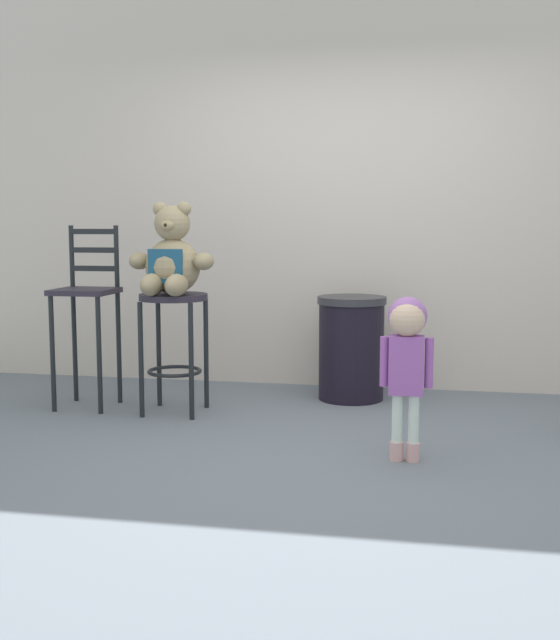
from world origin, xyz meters
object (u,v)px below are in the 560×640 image
at_px(teddy_bear, 171,260).
at_px(bar_chair_empty, 87,304).
at_px(bar_stool_with_teddy, 174,326).
at_px(child_walking, 407,343).
at_px(trash_bin, 351,348).

relative_size(teddy_bear, bar_chair_empty, 0.48).
bearing_deg(bar_chair_empty, bar_stool_with_teddy, -5.47).
height_order(child_walking, bar_chair_empty, bar_chair_empty).
xyz_separation_m(child_walking, trash_bin, (-0.42, 1.39, -0.25)).
relative_size(teddy_bear, trash_bin, 0.81).
distance_m(child_walking, trash_bin, 1.48).
bearing_deg(child_walking, teddy_bear, -75.46).
height_order(bar_stool_with_teddy, teddy_bear, teddy_bear).
relative_size(trash_bin, bar_chair_empty, 0.60).
bearing_deg(bar_chair_empty, teddy_bear, -8.00).
distance_m(teddy_bear, trash_bin, 1.41).
xyz_separation_m(teddy_bear, child_walking, (1.51, -0.75, -0.37)).
xyz_separation_m(bar_stool_with_teddy, child_walking, (1.51, -0.78, 0.05)).
bearing_deg(teddy_bear, bar_stool_with_teddy, 90.00).
xyz_separation_m(trash_bin, bar_chair_empty, (-1.71, -0.55, 0.33)).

